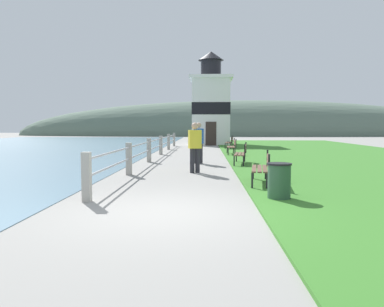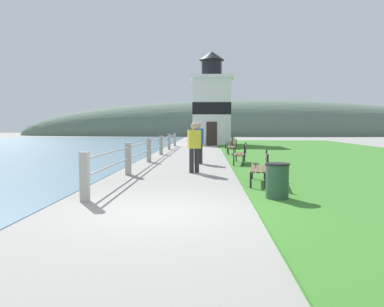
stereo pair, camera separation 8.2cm
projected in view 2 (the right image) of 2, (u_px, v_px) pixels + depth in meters
ground_plane at (159, 213)px, 7.15m from camera, size 160.00×160.00×0.00m
grass_verge at (334, 155)px, 20.58m from camera, size 12.00×41.42×0.06m
seawall_railing at (156, 146)px, 19.37m from camera, size 0.18×22.65×1.09m
park_bench_near at (262, 166)px, 10.38m from camera, size 0.71×1.79×0.94m
park_bench_midway at (242, 152)px, 15.76m from camera, size 0.71×1.94×0.94m
park_bench_far at (233, 146)px, 21.14m from camera, size 0.50×1.63×0.94m
park_bench_by_lighthouse at (231, 142)px, 26.67m from camera, size 0.72×2.04×0.94m
lighthouse at (212, 106)px, 32.86m from camera, size 3.71×3.71×8.13m
person_strolling at (194, 146)px, 13.15m from camera, size 0.48×0.36×1.77m
person_by_railing at (198, 141)px, 16.45m from camera, size 0.45×0.27×1.80m
trash_bin at (277, 182)px, 8.25m from camera, size 0.54×0.54×0.84m
distant_hillside at (249, 135)px, 64.23m from camera, size 80.00×16.00×12.00m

